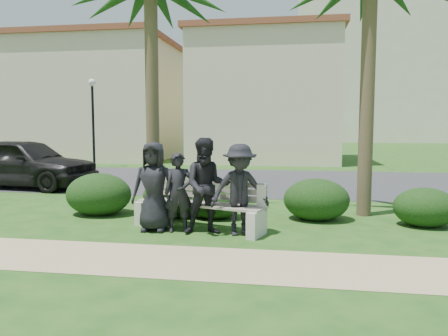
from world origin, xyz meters
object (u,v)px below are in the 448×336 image
(man_b, at_px, (179,193))
(man_c, at_px, (207,186))
(car_a, at_px, (24,163))
(park_bench, at_px, (199,208))
(man_d, at_px, (240,190))
(street_lamp, at_px, (93,107))
(man_a, at_px, (154,187))

(man_b, height_order, man_c, man_c)
(car_a, bearing_deg, park_bench, -118.12)
(man_d, relative_size, car_a, 0.35)
(park_bench, relative_size, man_b, 1.85)
(park_bench, distance_m, car_a, 8.42)
(man_c, bearing_deg, car_a, 130.30)
(park_bench, bearing_deg, car_a, 162.68)
(street_lamp, distance_m, man_d, 15.01)
(street_lamp, bearing_deg, man_d, -54.19)
(street_lamp, relative_size, man_c, 2.36)
(street_lamp, distance_m, park_bench, 14.34)
(park_bench, height_order, man_b, man_b)
(street_lamp, distance_m, man_b, 14.34)
(street_lamp, xyz_separation_m, man_d, (8.70, -12.06, -2.09))
(car_a, bearing_deg, man_d, -116.78)
(man_a, height_order, man_d, man_a)
(man_b, bearing_deg, park_bench, 25.62)
(man_c, distance_m, man_d, 0.62)
(man_a, xyz_separation_m, man_d, (1.68, -0.05, -0.01))
(park_bench, xyz_separation_m, man_b, (-0.33, -0.28, 0.34))
(man_b, distance_m, man_c, 0.59)
(car_a, bearing_deg, man_c, -119.06)
(man_b, height_order, man_d, man_d)
(street_lamp, distance_m, car_a, 7.33)
(street_lamp, distance_m, man_c, 14.67)
(park_bench, bearing_deg, man_b, -121.83)
(street_lamp, relative_size, man_d, 2.52)
(park_bench, bearing_deg, man_c, -37.55)
(street_lamp, xyz_separation_m, man_b, (7.52, -12.02, -2.18))
(man_d, bearing_deg, man_b, 159.40)
(man_a, relative_size, car_a, 0.36)
(park_bench, xyz_separation_m, man_a, (-0.82, -0.27, 0.45))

